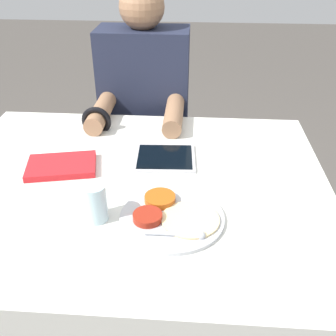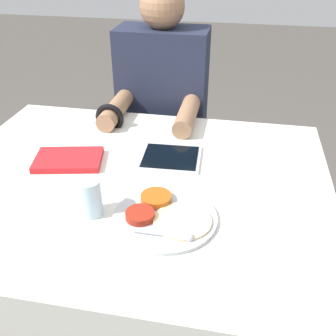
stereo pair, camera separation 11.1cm
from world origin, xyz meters
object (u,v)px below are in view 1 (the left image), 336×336
at_px(person_diner, 146,135).
at_px(tablet_device, 165,158).
at_px(drinking_glass, 95,203).
at_px(red_notebook, 62,166).
at_px(thali_tray, 171,216).

bearing_deg(person_diner, tablet_device, -75.52).
bearing_deg(drinking_glass, tablet_device, 64.65).
bearing_deg(tablet_device, red_notebook, -165.17).
bearing_deg(person_diner, red_notebook, -107.94).
distance_m(tablet_device, drinking_glass, 0.35).
xyz_separation_m(red_notebook, person_diner, (0.19, 0.58, -0.18)).
bearing_deg(tablet_device, person_diner, 104.48).
relative_size(red_notebook, drinking_glass, 2.27).
bearing_deg(red_notebook, person_diner, 72.06).
bearing_deg(tablet_device, thali_tray, -82.56).
xyz_separation_m(person_diner, drinking_glass, (-0.02, -0.81, 0.22)).
xyz_separation_m(tablet_device, drinking_glass, (-0.15, -0.32, 0.05)).
distance_m(thali_tray, drinking_glass, 0.20).
bearing_deg(red_notebook, drinking_glass, -54.94).
distance_m(thali_tray, person_diner, 0.84).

